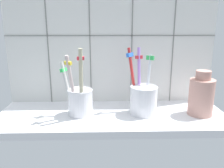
# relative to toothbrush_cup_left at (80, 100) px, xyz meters

# --- Properties ---
(counter_slab) EXTENTS (0.64, 0.22, 0.02)m
(counter_slab) POSITION_rel_toothbrush_cup_left_xyz_m (0.09, 0.00, -0.05)
(counter_slab) COLOR silver
(counter_slab) RESTS_ON ground
(tile_wall_back) EXTENTS (0.64, 0.02, 0.45)m
(tile_wall_back) POSITION_rel_toothbrush_cup_left_xyz_m (0.09, 0.12, 0.16)
(tile_wall_back) COLOR silver
(tile_wall_back) RESTS_ON ground
(toothbrush_cup_left) EXTENTS (0.09, 0.08, 0.19)m
(toothbrush_cup_left) POSITION_rel_toothbrush_cup_left_xyz_m (0.00, 0.00, 0.00)
(toothbrush_cup_left) COLOR silver
(toothbrush_cup_left) RESTS_ON counter_slab
(toothbrush_cup_right) EXTENTS (0.09, 0.09, 0.18)m
(toothbrush_cup_right) POSITION_rel_toothbrush_cup_left_xyz_m (0.18, 0.00, 0.00)
(toothbrush_cup_right) COLOR silver
(toothbrush_cup_right) RESTS_ON counter_slab
(ceramic_vase) EXTENTS (0.07, 0.07, 0.13)m
(ceramic_vase) POSITION_rel_toothbrush_cup_left_xyz_m (0.33, -0.00, 0.01)
(ceramic_vase) COLOR tan
(ceramic_vase) RESTS_ON counter_slab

